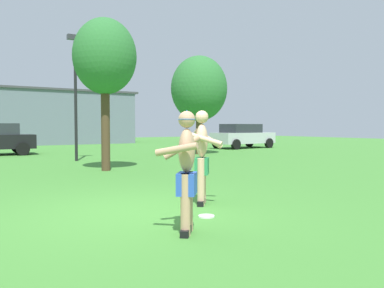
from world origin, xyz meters
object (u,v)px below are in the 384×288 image
frisbee (206,216)px  lamp_post (75,83)px  car_silver_far_end (243,136)px  tree_left_field (199,89)px  player_near (202,155)px  tree_behind_players (105,58)px  player_in_blue (186,167)px

frisbee → lamp_post: lamp_post is taller
car_silver_far_end → tree_left_field: tree_left_field is taller
player_near → lamp_post: bearing=86.7°
tree_behind_players → tree_left_field: bearing=34.4°
player_in_blue → car_silver_far_end: 20.54m
player_near → player_in_blue: size_ratio=1.05×
player_in_blue → lamp_post: bearing=80.9°
frisbee → tree_left_field: 14.22m
player_near → tree_left_field: 13.03m
car_silver_far_end → tree_left_field: size_ratio=0.88×
car_silver_far_end → lamp_post: bearing=-163.2°
car_silver_far_end → tree_behind_players: (-12.10, -7.60, 2.79)m
lamp_post → frisbee: bearing=-95.7°
player_near → player_in_blue: (-1.27, -1.50, -0.01)m
frisbee → player_in_blue: bearing=-140.8°
player_near → tree_behind_players: bearing=86.3°
frisbee → lamp_post: (1.11, 11.03, 3.19)m
player_in_blue → lamp_post: (1.86, 11.64, 2.31)m
player_near → frisbee: (-0.52, -0.88, -0.89)m
player_near → lamp_post: (0.59, 10.15, 2.30)m
lamp_post → tree_left_field: 6.47m
player_near → tree_behind_players: 6.73m
player_near → car_silver_far_end: size_ratio=0.39×
frisbee → tree_left_field: size_ratio=0.05×
player_in_blue → car_silver_far_end: (13.77, 15.25, -0.07)m
tree_left_field → tree_behind_players: tree_left_field is taller
tree_behind_players → car_silver_far_end: bearing=32.1°
frisbee → car_silver_far_end: car_silver_far_end is taller
player_near → lamp_post: 10.42m
player_near → frisbee: player_near is taller
tree_left_field → tree_behind_players: (-6.64, -4.55, 0.27)m
lamp_post → tree_behind_players: (-0.19, -4.00, 0.41)m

